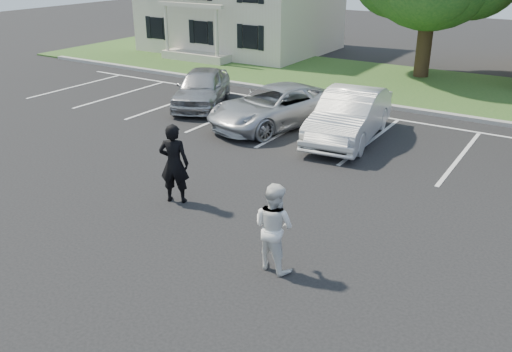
% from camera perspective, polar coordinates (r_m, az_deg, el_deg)
% --- Properties ---
extents(ground_plane, '(90.00, 90.00, 0.00)m').
position_cam_1_polar(ground_plane, '(11.39, -2.71, -7.47)').
color(ground_plane, black).
rests_on(ground_plane, ground).
extents(curb, '(40.00, 0.30, 0.15)m').
position_cam_1_polar(curb, '(21.57, 15.90, 6.74)').
color(curb, gray).
rests_on(curb, ground).
extents(grass_strip, '(44.00, 8.00, 0.08)m').
position_cam_1_polar(grass_strip, '(25.34, 18.63, 8.66)').
color(grass_strip, '#21491B').
rests_on(grass_strip, ground).
extents(stall_lines, '(34.00, 5.36, 0.01)m').
position_cam_1_polar(stall_lines, '(18.42, 17.17, 3.67)').
color(stall_lines, silver).
rests_on(stall_lines, ground).
extents(man_black_suit, '(0.85, 0.71, 1.98)m').
position_cam_1_polar(man_black_suit, '(13.11, -8.62, 1.31)').
color(man_black_suit, black).
rests_on(man_black_suit, ground).
extents(man_white_shirt, '(0.96, 0.81, 1.77)m').
position_cam_1_polar(man_white_shirt, '(10.28, 1.89, -5.36)').
color(man_white_shirt, white).
rests_on(man_white_shirt, ground).
extents(car_silver_west, '(3.35, 4.61, 1.46)m').
position_cam_1_polar(car_silver_west, '(21.47, -5.71, 9.24)').
color(car_silver_west, '#A0A0A5').
rests_on(car_silver_west, ground).
extents(car_silver_minivan, '(3.71, 5.48, 1.39)m').
position_cam_1_polar(car_silver_minivan, '(18.87, 2.04, 7.33)').
color(car_silver_minivan, '#B3B6BC').
rests_on(car_silver_minivan, ground).
extents(car_white_sedan, '(2.27, 5.01, 1.59)m').
position_cam_1_polar(car_white_sedan, '(17.69, 9.79, 6.28)').
color(car_white_sedan, silver).
rests_on(car_white_sedan, ground).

